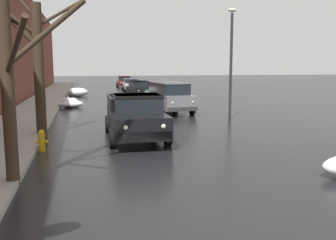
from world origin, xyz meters
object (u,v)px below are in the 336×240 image
(suv_grey_parked_kerbside_close, at_px, (169,96))
(sedan_silver_queued_behind_truck, at_px, (131,84))
(pickup_truck_black_approaching_near_lane, at_px, (135,116))
(sedan_black_parked_far_down_block, at_px, (139,88))
(fire_hydrant, at_px, (42,140))
(bare_tree_second_along_sidewalk, at_px, (37,62))
(sedan_green_parked_kerbside_mid, at_px, (157,93))
(bare_tree_at_the_corner, at_px, (7,56))
(sedan_maroon_at_far_intersection, at_px, (124,81))
(street_lamp_post, at_px, (231,58))

(suv_grey_parked_kerbside_close, xyz_separation_m, sedan_silver_queued_behind_truck, (0.24, 19.66, -0.24))
(pickup_truck_black_approaching_near_lane, distance_m, suv_grey_parked_kerbside_close, 8.28)
(sedan_black_parked_far_down_block, bearing_deg, fire_hydrant, -107.02)
(suv_grey_parked_kerbside_close, distance_m, sedan_silver_queued_behind_truck, 19.66)
(bare_tree_second_along_sidewalk, height_order, sedan_green_parked_kerbside_mid, bare_tree_second_along_sidewalk)
(pickup_truck_black_approaching_near_lane, height_order, sedan_black_parked_far_down_block, pickup_truck_black_approaching_near_lane)
(bare_tree_at_the_corner, relative_size, pickup_truck_black_approaching_near_lane, 1.13)
(bare_tree_at_the_corner, height_order, sedan_green_parked_kerbside_mid, bare_tree_at_the_corner)
(bare_tree_second_along_sidewalk, xyz_separation_m, sedan_black_parked_far_down_block, (6.66, 17.81, -2.19))
(sedan_green_parked_kerbside_mid, distance_m, sedan_maroon_at_far_intersection, 20.81)
(sedan_silver_queued_behind_truck, bearing_deg, bare_tree_second_along_sidewalk, -105.04)
(bare_tree_second_along_sidewalk, height_order, pickup_truck_black_approaching_near_lane, bare_tree_second_along_sidewalk)
(bare_tree_at_the_corner, xyz_separation_m, sedan_black_parked_far_down_block, (6.57, 24.28, -2.24))
(pickup_truck_black_approaching_near_lane, distance_m, sedan_silver_queued_behind_truck, 27.55)
(fire_hydrant, bearing_deg, bare_tree_second_along_sidewalk, 96.77)
(bare_tree_at_the_corner, xyz_separation_m, street_lamp_post, (9.00, 8.93, 0.17))
(bare_tree_second_along_sidewalk, distance_m, street_lamp_post, 9.42)
(bare_tree_second_along_sidewalk, distance_m, sedan_silver_queued_behind_truck, 26.80)
(bare_tree_second_along_sidewalk, height_order, fire_hydrant, bare_tree_second_along_sidewalk)
(sedan_green_parked_kerbside_mid, bearing_deg, bare_tree_at_the_corner, -110.75)
(bare_tree_at_the_corner, distance_m, sedan_black_parked_far_down_block, 25.25)
(sedan_silver_queued_behind_truck, height_order, sedan_maroon_at_far_intersection, same)
(bare_tree_at_the_corner, bearing_deg, sedan_silver_queued_behind_truck, 78.03)
(sedan_black_parked_far_down_block, height_order, sedan_maroon_at_far_intersection, same)
(sedan_silver_queued_behind_truck, distance_m, sedan_maroon_at_far_intersection, 7.30)
(pickup_truck_black_approaching_near_lane, xyz_separation_m, sedan_green_parked_kerbside_mid, (3.59, 13.84, -0.13))
(sedan_maroon_at_far_intersection, bearing_deg, sedan_silver_queued_behind_truck, -90.04)
(sedan_maroon_at_far_intersection, distance_m, fire_hydrant, 36.54)
(bare_tree_second_along_sidewalk, bearing_deg, fire_hydrant, -83.23)
(suv_grey_parked_kerbside_close, height_order, sedan_silver_queued_behind_truck, suv_grey_parked_kerbside_close)
(sedan_maroon_at_far_intersection, bearing_deg, bare_tree_at_the_corner, -99.81)
(sedan_silver_queued_behind_truck, bearing_deg, suv_grey_parked_kerbside_close, -90.70)
(pickup_truck_black_approaching_near_lane, distance_m, street_lamp_post, 7.16)
(bare_tree_at_the_corner, xyz_separation_m, sedan_maroon_at_far_intersection, (6.84, 39.56, -2.24))
(bare_tree_at_the_corner, bearing_deg, bare_tree_second_along_sidewalk, 90.85)
(sedan_maroon_at_far_intersection, xyz_separation_m, fire_hydrant, (-6.60, -35.94, -0.40))
(bare_tree_second_along_sidewalk, bearing_deg, sedan_maroon_at_far_intersection, 78.16)
(street_lamp_post, bearing_deg, fire_hydrant, -148.75)
(bare_tree_at_the_corner, height_order, fire_hydrant, bare_tree_at_the_corner)
(sedan_green_parked_kerbside_mid, xyz_separation_m, fire_hydrant, (-6.86, -15.13, -0.39))
(suv_grey_parked_kerbside_close, xyz_separation_m, fire_hydrant, (-6.35, -8.98, -0.63))
(bare_tree_at_the_corner, relative_size, bare_tree_second_along_sidewalk, 0.92)
(bare_tree_at_the_corner, distance_m, sedan_green_parked_kerbside_mid, 20.18)
(bare_tree_second_along_sidewalk, relative_size, suv_grey_parked_kerbside_close, 1.30)
(fire_hydrant, xyz_separation_m, street_lamp_post, (8.75, 5.31, 2.81))
(suv_grey_parked_kerbside_close, relative_size, sedan_black_parked_far_down_block, 1.18)
(sedan_silver_queued_behind_truck, xyz_separation_m, street_lamp_post, (2.16, -23.33, 2.41))
(sedan_black_parked_far_down_block, bearing_deg, sedan_silver_queued_behind_truck, 88.05)
(bare_tree_at_the_corner, height_order, sedan_silver_queued_behind_truck, bare_tree_at_the_corner)
(sedan_black_parked_far_down_block, xyz_separation_m, sedan_maroon_at_far_intersection, (0.28, 15.28, 0.00))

